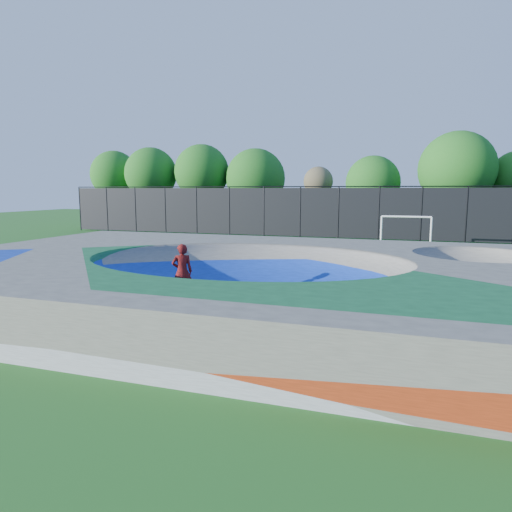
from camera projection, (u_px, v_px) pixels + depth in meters
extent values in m
plane|color=#1C5818|center=(246.00, 301.00, 15.53)|extent=(120.00, 120.00, 0.00)
cube|color=gray|center=(246.00, 279.00, 15.43)|extent=(22.00, 14.00, 1.50)
imported|color=#AB140D|center=(182.00, 272.00, 15.62)|extent=(0.84, 0.76, 1.93)
cube|color=black|center=(183.00, 298.00, 15.76)|extent=(0.78, 0.60, 0.05)
cylinder|color=white|center=(381.00, 232.00, 29.92)|extent=(0.12, 0.12, 2.04)
cylinder|color=white|center=(431.00, 233.00, 28.96)|extent=(0.12, 0.12, 2.04)
cylinder|color=white|center=(406.00, 217.00, 29.29)|extent=(3.06, 0.12, 0.12)
cylinder|color=black|center=(80.00, 209.00, 42.49)|extent=(0.09, 0.09, 4.00)
cylinder|color=black|center=(107.00, 209.00, 41.55)|extent=(0.09, 0.09, 4.00)
cylinder|color=black|center=(136.00, 210.00, 40.61)|extent=(0.09, 0.09, 4.00)
cylinder|color=black|center=(165.00, 210.00, 39.67)|extent=(0.09, 0.09, 4.00)
cylinder|color=black|center=(197.00, 211.00, 38.72)|extent=(0.09, 0.09, 4.00)
cylinder|color=black|center=(229.00, 211.00, 37.78)|extent=(0.09, 0.09, 4.00)
cylinder|color=black|center=(264.00, 212.00, 36.84)|extent=(0.09, 0.09, 4.00)
cylinder|color=black|center=(300.00, 212.00, 35.90)|extent=(0.09, 0.09, 4.00)
cylinder|color=black|center=(338.00, 213.00, 34.95)|extent=(0.09, 0.09, 4.00)
cylinder|color=black|center=(379.00, 213.00, 34.01)|extent=(0.09, 0.09, 4.00)
cylinder|color=black|center=(421.00, 214.00, 33.07)|extent=(0.09, 0.09, 4.00)
cylinder|color=black|center=(467.00, 215.00, 32.13)|extent=(0.09, 0.09, 4.00)
cube|color=black|center=(338.00, 213.00, 34.95)|extent=(48.00, 0.03, 3.80)
cylinder|color=black|center=(339.00, 187.00, 34.67)|extent=(48.00, 0.08, 0.08)
cylinder|color=#452E22|center=(116.00, 209.00, 47.76)|extent=(0.44, 0.44, 3.50)
sphere|color=#1B5E18|center=(114.00, 175.00, 47.24)|extent=(4.86, 4.86, 4.86)
cylinder|color=#452E22|center=(152.00, 211.00, 45.29)|extent=(0.44, 0.44, 3.43)
sphere|color=#1B5E18|center=(151.00, 174.00, 44.77)|extent=(5.07, 5.07, 5.07)
cylinder|color=#452E22|center=(202.00, 211.00, 44.10)|extent=(0.44, 0.44, 3.49)
sphere|color=#1B5E18|center=(202.00, 172.00, 43.56)|extent=(5.21, 5.21, 5.21)
cylinder|color=#452E22|center=(255.00, 215.00, 42.89)|extent=(0.44, 0.44, 2.73)
sphere|color=#1B5E18|center=(255.00, 178.00, 42.40)|extent=(5.52, 5.52, 5.52)
cylinder|color=#452E22|center=(318.00, 213.00, 40.70)|extent=(0.44, 0.44, 3.39)
sphere|color=brown|center=(318.00, 181.00, 40.30)|extent=(2.60, 2.60, 2.60)
cylinder|color=#452E22|center=(371.00, 219.00, 38.38)|extent=(0.44, 0.44, 2.65)
sphere|color=#1B5E18|center=(373.00, 183.00, 37.95)|extent=(4.49, 4.49, 4.49)
cylinder|color=#452E22|center=(454.00, 218.00, 35.95)|extent=(0.44, 0.44, 3.17)
sphere|color=#1B5E18|center=(457.00, 169.00, 35.41)|extent=(5.82, 5.82, 5.82)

